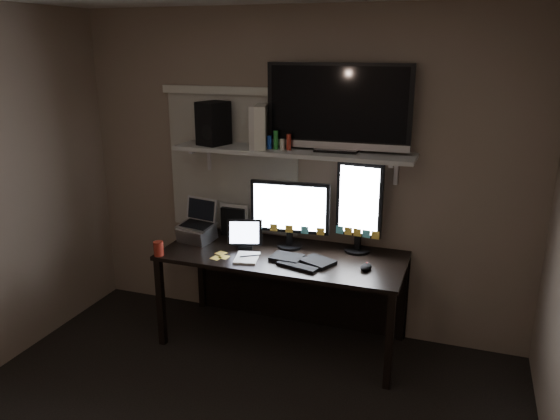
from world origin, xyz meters
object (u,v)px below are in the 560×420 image
at_px(cup, 159,249).
at_px(game_console, 261,126).
at_px(tablet, 245,234).
at_px(monitor_landscape, 290,214).
at_px(keyboard, 302,260).
at_px(mouse, 366,267).
at_px(speaker, 213,123).
at_px(monitor_portrait, 359,207).
at_px(desk, 288,270).
at_px(tv, 338,108).
at_px(laptop, 196,222).

xyz_separation_m(cup, game_console, (0.61, 0.53, 0.85)).
bearing_deg(tablet, monitor_landscape, 5.91).
bearing_deg(keyboard, mouse, 15.59).
height_order(monitor_landscape, speaker, speaker).
bearing_deg(monitor_portrait, cup, -150.92).
bearing_deg(mouse, monitor_portrait, 122.60).
relative_size(keyboard, game_console, 1.46).
relative_size(keyboard, mouse, 4.11).
distance_m(cup, speaker, 1.03).
relative_size(desk, tv, 1.74).
distance_m(mouse, laptop, 1.38).
bearing_deg(cup, tablet, 32.39).
height_order(laptop, tv, tv).
bearing_deg(monitor_portrait, mouse, -62.11).
height_order(keyboard, tv, tv).
height_order(tablet, tv, tv).
height_order(desk, monitor_portrait, monitor_portrait).
distance_m(monitor_portrait, mouse, 0.48).
height_order(monitor_landscape, mouse, monitor_landscape).
distance_m(monitor_landscape, speaker, 0.91).
height_order(desk, keyboard, keyboard).
height_order(mouse, game_console, game_console).
xyz_separation_m(mouse, speaker, (-1.27, 0.29, 0.89)).
distance_m(laptop, speaker, 0.78).
xyz_separation_m(monitor_landscape, mouse, (0.64, -0.25, -0.24)).
xyz_separation_m(tablet, speaker, (-0.32, 0.18, 0.80)).
distance_m(monitor_landscape, laptop, 0.75).
relative_size(desk, monitor_portrait, 2.60).
bearing_deg(keyboard, laptop, -173.53).
relative_size(mouse, game_console, 0.35).
distance_m(keyboard, game_console, 1.03).
distance_m(desk, tv, 1.29).
distance_m(tv, speaker, 0.97).
bearing_deg(tablet, monitor_portrait, -3.02).
distance_m(mouse, game_console, 1.28).
bearing_deg(speaker, tv, 22.00).
bearing_deg(monitor_landscape, tv, 11.33).
relative_size(tablet, speaker, 0.80).
height_order(keyboard, game_console, game_console).
height_order(tv, speaker, tv).
height_order(monitor_portrait, laptop, monitor_portrait).
xyz_separation_m(tablet, game_console, (0.07, 0.18, 0.79)).
bearing_deg(monitor_landscape, laptop, -175.93).
relative_size(monitor_portrait, laptop, 2.17).
relative_size(desk, keyboard, 3.90).
bearing_deg(monitor_portrait, speaker, -171.47).
xyz_separation_m(monitor_landscape, monitor_portrait, (0.51, 0.08, 0.08)).
bearing_deg(game_console, monitor_landscape, -26.76).
height_order(monitor_landscape, monitor_portrait, monitor_portrait).
relative_size(monitor_landscape, tv, 0.58).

